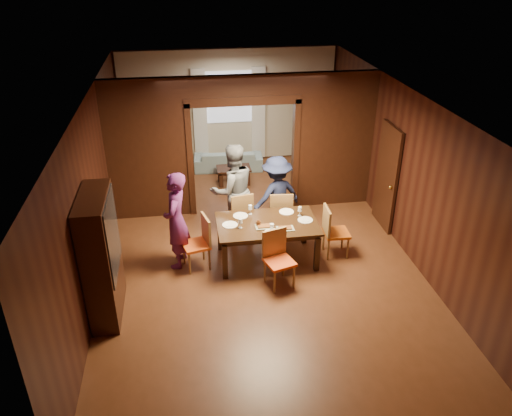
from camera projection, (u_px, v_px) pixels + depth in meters
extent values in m
plane|color=#562E18|center=(255.00, 247.00, 9.49)|extent=(9.00, 9.00, 0.00)
cube|color=silver|center=(255.00, 96.00, 8.14)|extent=(5.50, 9.00, 0.02)
cube|color=black|center=(229.00, 106.00, 12.76)|extent=(5.50, 0.02, 2.90)
cube|color=black|center=(95.00, 187.00, 8.45)|extent=(0.02, 9.00, 2.90)
cube|color=black|center=(402.00, 168.00, 9.19)|extent=(0.02, 9.00, 2.90)
cube|color=black|center=(149.00, 163.00, 10.08)|extent=(1.65, 0.15, 2.40)
cube|color=black|center=(333.00, 152.00, 10.59)|extent=(1.65, 0.15, 2.40)
cube|color=black|center=(243.00, 87.00, 9.66)|extent=(5.50, 0.15, 0.50)
cube|color=beige|center=(229.00, 106.00, 12.73)|extent=(5.40, 0.04, 2.85)
imported|color=#5C1F5A|center=(176.00, 221.00, 8.60)|extent=(0.56, 0.72, 1.77)
imported|color=slate|center=(233.00, 190.00, 9.54)|extent=(1.07, 0.93, 1.86)
imported|color=#171D3B|center=(276.00, 195.00, 9.66)|extent=(1.18, 0.93, 1.59)
imported|color=#83A0AC|center=(228.00, 159.00, 12.73)|extent=(1.77, 0.79, 0.50)
imported|color=black|center=(274.00, 218.00, 8.86)|extent=(0.31, 0.31, 0.08)
cube|color=black|center=(267.00, 241.00, 8.95)|extent=(1.77, 1.10, 0.76)
cube|color=black|center=(234.00, 175.00, 11.97)|extent=(0.80, 0.50, 0.40)
cube|color=black|center=(101.00, 257.00, 7.38)|extent=(0.40, 1.20, 2.00)
cube|color=black|center=(387.00, 177.00, 9.80)|extent=(0.06, 0.90, 2.10)
cube|color=silver|center=(229.00, 97.00, 12.59)|extent=(1.20, 0.03, 1.30)
cube|color=white|center=(200.00, 116.00, 12.66)|extent=(0.35, 0.06, 2.40)
cube|color=white|center=(258.00, 114.00, 12.86)|extent=(0.35, 0.06, 2.40)
cylinder|color=silver|center=(230.00, 225.00, 8.70)|extent=(0.27, 0.27, 0.01)
cylinder|color=white|center=(241.00, 216.00, 8.99)|extent=(0.27, 0.27, 0.01)
cylinder|color=white|center=(286.00, 212.00, 9.13)|extent=(0.27, 0.27, 0.01)
cylinder|color=silver|center=(305.00, 220.00, 8.85)|extent=(0.27, 0.27, 0.01)
cylinder|color=silver|center=(272.00, 232.00, 8.47)|extent=(0.27, 0.27, 0.01)
cube|color=gray|center=(264.00, 226.00, 8.63)|extent=(0.30, 0.20, 0.04)
cube|color=gray|center=(285.00, 228.00, 8.57)|extent=(0.30, 0.20, 0.04)
cylinder|color=white|center=(272.00, 228.00, 8.49)|extent=(0.07, 0.07, 0.14)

